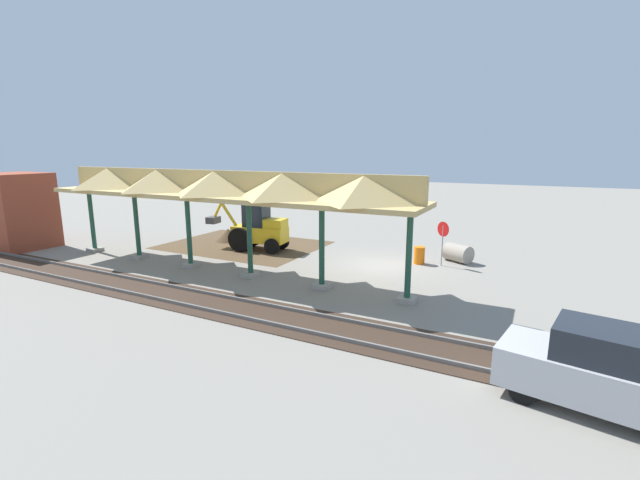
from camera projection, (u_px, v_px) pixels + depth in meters
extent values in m
plane|color=gray|center=(380.00, 266.00, 21.87)|extent=(120.00, 120.00, 0.00)
cube|color=brown|center=(244.00, 245.00, 26.70)|extent=(9.42, 7.00, 0.01)
cube|color=#9E998E|center=(407.00, 300.00, 16.66)|extent=(0.70, 0.70, 0.20)
cylinder|color=#1E4C38|center=(409.00, 257.00, 16.31)|extent=(0.24, 0.24, 3.60)
cube|color=#9E998E|center=(322.00, 286.00, 18.34)|extent=(0.70, 0.70, 0.20)
cylinder|color=#1E4C38|center=(322.00, 247.00, 17.99)|extent=(0.24, 0.24, 3.60)
cube|color=#9E998E|center=(251.00, 275.00, 20.02)|extent=(0.70, 0.70, 0.20)
cylinder|color=#1E4C38|center=(250.00, 239.00, 19.67)|extent=(0.24, 0.24, 3.60)
cube|color=#9E998E|center=(191.00, 265.00, 21.69)|extent=(0.70, 0.70, 0.20)
cylinder|color=#1E4C38|center=(189.00, 232.00, 21.34)|extent=(0.24, 0.24, 3.60)
cube|color=#9E998E|center=(140.00, 257.00, 23.37)|extent=(0.70, 0.70, 0.20)
cylinder|color=#1E4C38|center=(137.00, 226.00, 23.02)|extent=(0.24, 0.24, 3.60)
cube|color=#9E998E|center=(95.00, 250.00, 25.05)|extent=(0.70, 0.70, 0.20)
cylinder|color=#1E4C38|center=(92.00, 221.00, 24.70)|extent=(0.24, 0.24, 3.60)
cube|color=tan|center=(216.00, 196.00, 20.11)|extent=(19.87, 3.20, 0.20)
cube|color=tan|center=(215.00, 182.00, 19.98)|extent=(19.87, 0.20, 1.10)
pyramid|color=tan|center=(364.00, 188.00, 16.63)|extent=(3.36, 3.20, 1.10)
pyramid|color=tan|center=(283.00, 185.00, 18.30)|extent=(3.36, 3.20, 1.10)
pyramid|color=tan|center=(215.00, 182.00, 19.98)|extent=(3.36, 3.20, 1.10)
pyramid|color=tan|center=(158.00, 180.00, 21.66)|extent=(3.36, 3.20, 1.10)
pyramid|color=tan|center=(109.00, 177.00, 23.33)|extent=(3.36, 3.20, 1.10)
cube|color=slate|center=(310.00, 313.00, 15.34)|extent=(60.00, 0.08, 0.15)
cube|color=slate|center=(290.00, 328.00, 14.09)|extent=(60.00, 0.08, 0.15)
cube|color=#38281E|center=(300.00, 322.00, 14.72)|extent=(60.00, 2.58, 0.03)
cylinder|color=gray|center=(442.00, 246.00, 21.71)|extent=(0.06, 0.06, 2.10)
cylinder|color=red|center=(443.00, 229.00, 21.54)|extent=(0.65, 0.44, 0.76)
cube|color=yellow|center=(260.00, 234.00, 25.19)|extent=(3.35, 1.74, 0.90)
cube|color=#1E262D|center=(256.00, 214.00, 25.02)|extent=(1.45, 1.34, 1.40)
cube|color=yellow|center=(275.00, 223.00, 24.72)|extent=(1.29, 1.24, 0.50)
cylinder|color=black|center=(251.00, 235.00, 26.22)|extent=(1.43, 0.49, 1.40)
cylinder|color=black|center=(240.00, 240.00, 24.90)|extent=(1.43, 0.49, 1.40)
cylinder|color=black|center=(281.00, 242.00, 25.55)|extent=(0.93, 0.42, 0.90)
cylinder|color=black|center=(272.00, 246.00, 24.35)|extent=(0.93, 0.42, 0.90)
cylinder|color=yellow|center=(229.00, 214.00, 25.63)|extent=(1.08, 0.33, 1.41)
cylinder|color=yellow|center=(217.00, 211.00, 25.86)|extent=(0.78, 0.27, 1.17)
cube|color=#47474C|center=(213.00, 220.00, 26.07)|extent=(0.71, 0.88, 0.40)
cone|color=brown|center=(228.00, 241.00, 28.02)|extent=(3.66, 3.66, 1.59)
cylinder|color=#9E9384|center=(458.00, 253.00, 22.63)|extent=(1.68, 1.51, 0.94)
cylinder|color=black|center=(447.00, 251.00, 23.20)|extent=(0.32, 0.54, 0.61)
cube|color=brown|center=(17.00, 211.00, 25.64)|extent=(3.53, 3.12, 4.49)
cube|color=#B7B7BC|center=(599.00, 378.00, 9.63)|extent=(4.44, 2.45, 0.95)
cube|color=#1E232B|center=(615.00, 346.00, 9.34)|extent=(2.58, 1.92, 0.73)
cylinder|color=black|center=(523.00, 391.00, 9.98)|extent=(0.63, 0.30, 0.60)
cylinder|color=black|center=(536.00, 366.00, 11.12)|extent=(0.63, 0.30, 0.60)
cylinder|color=orange|center=(419.00, 255.00, 22.25)|extent=(0.56, 0.56, 0.90)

